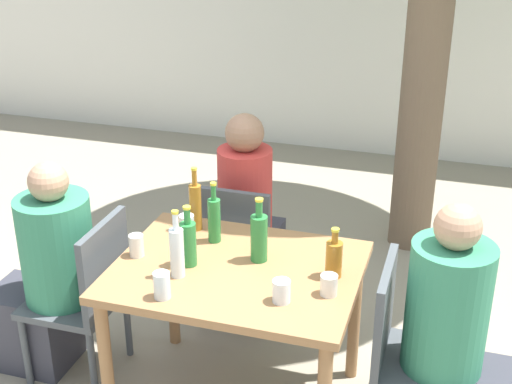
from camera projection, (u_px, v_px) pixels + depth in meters
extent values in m
cube|color=white|center=(371.00, 1.00, 6.23)|extent=(10.00, 0.08, 2.80)
cylinder|color=brown|center=(423.00, 86.00, 4.65)|extent=(0.29, 0.29, 2.29)
cube|color=#996B42|center=(237.00, 271.00, 3.26)|extent=(1.12, 0.87, 0.04)
cylinder|color=#996B42|center=(107.00, 369.00, 3.22)|extent=(0.06, 0.06, 0.73)
cylinder|color=#996B42|center=(172.00, 285.00, 3.88)|extent=(0.06, 0.06, 0.73)
cylinder|color=#996B42|center=(355.00, 316.00, 3.61)|extent=(0.06, 0.06, 0.73)
cube|color=#474C51|center=(74.00, 301.00, 3.63)|extent=(0.44, 0.44, 0.04)
cube|color=#474C51|center=(105.00, 266.00, 3.48)|extent=(0.04, 0.44, 0.45)
cylinder|color=#474C51|center=(65.00, 311.00, 3.94)|extent=(0.04, 0.04, 0.40)
cylinder|color=#474C51|center=(26.00, 352.00, 3.61)|extent=(0.04, 0.04, 0.40)
cylinder|color=#474C51|center=(128.00, 323.00, 3.83)|extent=(0.04, 0.04, 0.40)
cylinder|color=#474C51|center=(93.00, 366.00, 3.50)|extent=(0.04, 0.04, 0.40)
cube|color=#474C51|center=(426.00, 365.00, 3.15)|extent=(0.44, 0.44, 0.04)
cube|color=#474C51|center=(384.00, 312.00, 3.11)|extent=(0.04, 0.44, 0.45)
cylinder|color=#474C51|center=(385.00, 371.00, 3.46)|extent=(0.04, 0.04, 0.40)
cube|color=#474C51|center=(242.00, 251.00, 4.11)|extent=(0.44, 0.44, 0.04)
cube|color=#474C51|center=(230.00, 229.00, 3.84)|extent=(0.44, 0.04, 0.45)
cylinder|color=#474C51|center=(282.00, 273.00, 4.32)|extent=(0.04, 0.04, 0.40)
cylinder|color=#474C51|center=(223.00, 264.00, 4.42)|extent=(0.04, 0.04, 0.40)
cylinder|color=#474C51|center=(264.00, 306.00, 3.98)|extent=(0.04, 0.04, 0.40)
cylinder|color=#474C51|center=(201.00, 295.00, 4.09)|extent=(0.04, 0.04, 0.40)
cube|color=#383842|center=(34.00, 326.00, 3.78)|extent=(0.40, 0.33, 0.44)
cylinder|color=#337F5B|center=(57.00, 249.00, 3.53)|extent=(0.36, 0.36, 0.55)
sphere|color=tan|center=(48.00, 182.00, 3.38)|extent=(0.19, 0.19, 0.19)
cylinder|color=#337F5B|center=(447.00, 308.00, 3.01)|extent=(0.35, 0.35, 0.59)
sphere|color=tan|center=(458.00, 227.00, 2.85)|extent=(0.19, 0.19, 0.19)
cube|color=#383842|center=(255.00, 260.00, 4.42)|extent=(0.28, 0.40, 0.44)
cylinder|color=#C63833|center=(245.00, 198.00, 4.04)|extent=(0.31, 0.31, 0.59)
sphere|color=#936B51|center=(245.00, 133.00, 3.88)|extent=(0.22, 0.22, 0.22)
cylinder|color=silver|center=(177.00, 253.00, 3.14)|extent=(0.06, 0.06, 0.23)
cylinder|color=silver|center=(175.00, 222.00, 3.08)|extent=(0.03, 0.03, 0.08)
cylinder|color=gold|center=(175.00, 212.00, 3.06)|extent=(0.03, 0.03, 0.01)
cylinder|color=#287A38|center=(259.00, 239.00, 3.27)|extent=(0.08, 0.08, 0.22)
cylinder|color=#287A38|center=(259.00, 209.00, 3.21)|extent=(0.03, 0.03, 0.08)
cylinder|color=gold|center=(259.00, 200.00, 3.19)|extent=(0.04, 0.04, 0.01)
cylinder|color=#9E661E|center=(334.00, 260.00, 3.15)|extent=(0.07, 0.07, 0.17)
cylinder|color=#9E661E|center=(335.00, 237.00, 3.10)|extent=(0.03, 0.03, 0.06)
cylinder|color=gold|center=(335.00, 230.00, 3.09)|extent=(0.04, 0.04, 0.01)
cylinder|color=#287A38|center=(214.00, 221.00, 3.44)|extent=(0.06, 0.06, 0.22)
cylinder|color=#287A38|center=(213.00, 193.00, 3.38)|extent=(0.02, 0.02, 0.08)
cylinder|color=gold|center=(213.00, 184.00, 3.36)|extent=(0.03, 0.03, 0.01)
cylinder|color=#9E661E|center=(195.00, 207.00, 3.56)|extent=(0.06, 0.06, 0.24)
cylinder|color=#9E661E|center=(194.00, 178.00, 3.49)|extent=(0.02, 0.02, 0.08)
cylinder|color=gold|center=(194.00, 169.00, 3.47)|extent=(0.03, 0.03, 0.01)
cylinder|color=#287A38|center=(188.00, 244.00, 3.23)|extent=(0.08, 0.08, 0.21)
cylinder|color=#287A38|center=(187.00, 216.00, 3.18)|extent=(0.03, 0.03, 0.07)
cylinder|color=gold|center=(187.00, 208.00, 3.16)|extent=(0.04, 0.04, 0.01)
cylinder|color=white|center=(281.00, 291.00, 2.97)|extent=(0.08, 0.08, 0.10)
cylinder|color=silver|center=(187.00, 226.00, 3.50)|extent=(0.08, 0.08, 0.12)
cylinder|color=silver|center=(329.00, 285.00, 3.02)|extent=(0.07, 0.07, 0.09)
cylinder|color=silver|center=(136.00, 245.00, 3.33)|extent=(0.07, 0.07, 0.11)
cylinder|color=silver|center=(162.00, 285.00, 3.00)|extent=(0.07, 0.07, 0.12)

